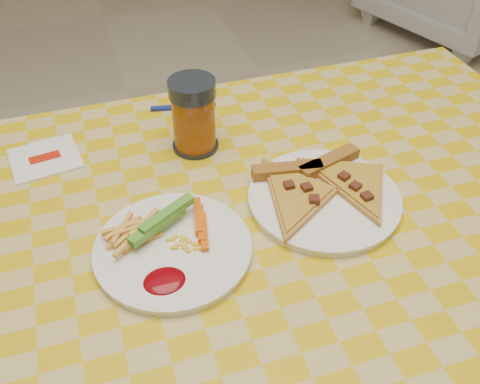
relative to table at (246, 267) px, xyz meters
name	(u,v)px	position (x,y,z in m)	size (l,w,h in m)	color
table	(246,267)	(0.00, 0.00, 0.00)	(1.28, 0.88, 0.76)	white
plate_left	(173,250)	(-0.11, 0.00, 0.08)	(0.22, 0.22, 0.01)	white
plate_right	(324,200)	(0.14, 0.03, 0.08)	(0.24, 0.24, 0.01)	white
fries_veggies	(164,236)	(-0.12, 0.01, 0.10)	(0.18, 0.16, 0.04)	#EBA94A
pizza_slices	(322,186)	(0.14, 0.05, 0.09)	(0.29, 0.26, 0.02)	gold
drink_glass	(194,116)	(-0.02, 0.24, 0.14)	(0.08, 0.08, 0.13)	black
napkin	(45,159)	(-0.28, 0.28, 0.08)	(0.13, 0.12, 0.01)	white
fork	(184,107)	(-0.01, 0.37, 0.08)	(0.13, 0.04, 0.01)	navy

